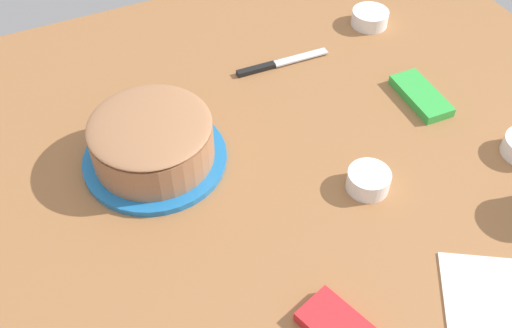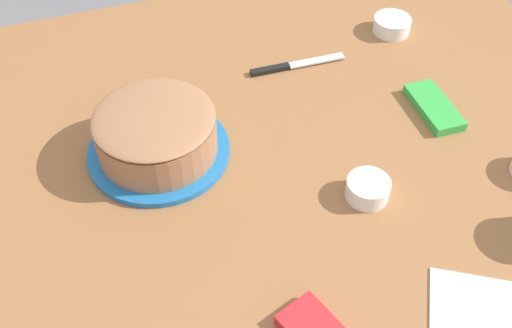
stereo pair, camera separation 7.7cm
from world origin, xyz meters
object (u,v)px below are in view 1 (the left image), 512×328
at_px(sprinkle_bowl_pink, 370,17).
at_px(paper_napkin, 488,293).
at_px(frosted_cake, 152,142).
at_px(sprinkle_bowl_rainbow, 368,180).
at_px(candy_box_upper, 421,96).
at_px(spreading_knife, 275,64).

relative_size(sprinkle_bowl_pink, paper_napkin, 0.63).
height_order(frosted_cake, sprinkle_bowl_pink, frosted_cake).
bearing_deg(sprinkle_bowl_pink, sprinkle_bowl_rainbow, -32.79).
bearing_deg(frosted_cake, sprinkle_bowl_pink, 109.23).
height_order(frosted_cake, paper_napkin, frosted_cake).
height_order(candy_box_upper, paper_napkin, candy_box_upper).
height_order(spreading_knife, candy_box_upper, candy_box_upper).
bearing_deg(spreading_knife, frosted_cake, -63.84).
height_order(sprinkle_bowl_rainbow, paper_napkin, sprinkle_bowl_rainbow).
bearing_deg(candy_box_upper, sprinkle_bowl_pink, 171.34).
height_order(sprinkle_bowl_rainbow, candy_box_upper, sprinkle_bowl_rainbow).
bearing_deg(sprinkle_bowl_rainbow, spreading_knife, 179.55).
bearing_deg(candy_box_upper, spreading_knife, -133.36).
xyz_separation_m(sprinkle_bowl_rainbow, sprinkle_bowl_pink, (-0.47, 0.30, -0.00)).
distance_m(frosted_cake, paper_napkin, 0.67).
bearing_deg(sprinkle_bowl_rainbow, frosted_cake, -124.51).
bearing_deg(spreading_knife, sprinkle_bowl_rainbow, -0.45).
distance_m(spreading_knife, candy_box_upper, 0.35).
xyz_separation_m(frosted_cake, spreading_knife, (-0.17, 0.36, -0.05)).
bearing_deg(frosted_cake, candy_box_upper, 83.26).
height_order(spreading_knife, paper_napkin, spreading_knife).
bearing_deg(paper_napkin, frosted_cake, -142.31).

